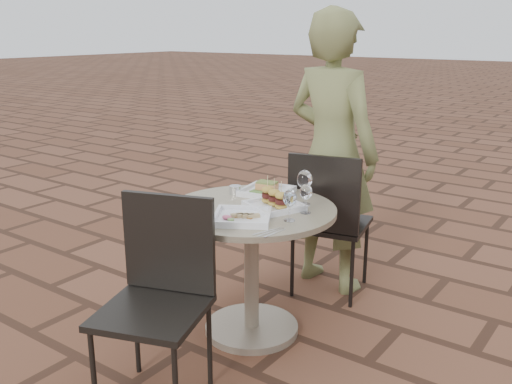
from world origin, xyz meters
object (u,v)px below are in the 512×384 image
Objects in this scene: plate_salmon at (267,190)px; plate_sliders at (274,202)px; plate_tuna at (242,217)px; chair_far at (328,213)px; cafe_table at (252,251)px; diner at (332,153)px; chair_near at (160,283)px.

plate_sliders reaches higher than plate_salmon.
plate_salmon reaches higher than plate_tuna.
plate_sliders is (0.19, -0.20, 0.02)m from plate_salmon.
chair_far is 2.80× the size of plate_sliders.
plate_salmon is 0.91× the size of plate_sliders.
cafe_table is 0.34m from plate_tuna.
cafe_table is 0.91m from diner.
chair_far is 2.46× the size of plate_tuna.
chair_near is at bearing 95.51° from diner.
cafe_table is 0.51× the size of diner.
chair_far reaches higher than plate_sliders.
plate_tuna is at bearing 75.38° from chair_far.
plate_salmon is 0.48m from plate_tuna.
plate_sliders is 0.88× the size of plate_tuna.
chair_far is 0.53× the size of diner.
cafe_table is at bearing 113.54° from plate_tuna.
plate_sliders is at bearing 102.80° from diner.
cafe_table is 2.99× the size of plate_salmon.
cafe_table is at bearing -72.37° from plate_salmon.
cafe_table is at bearing 94.98° from diner.
chair_near is at bearing 72.04° from chair_far.
chair_far is at bearing 121.35° from diner.
diner is at bearing 93.06° from plate_tuna.
chair_near is at bearing -90.85° from cafe_table.
plate_sliders is at bearing 84.63° from plate_tuna.
plate_sliders is (0.11, 0.06, 0.28)m from cafe_table.
plate_sliders is at bearing 76.85° from chair_far.
chair_near is 0.53m from plate_tuna.
plate_sliders is at bearing 28.03° from cafe_table.
diner is 4.68× the size of plate_tuna.
chair_near is 3.09× the size of plate_salmon.
diner reaches higher than cafe_table.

